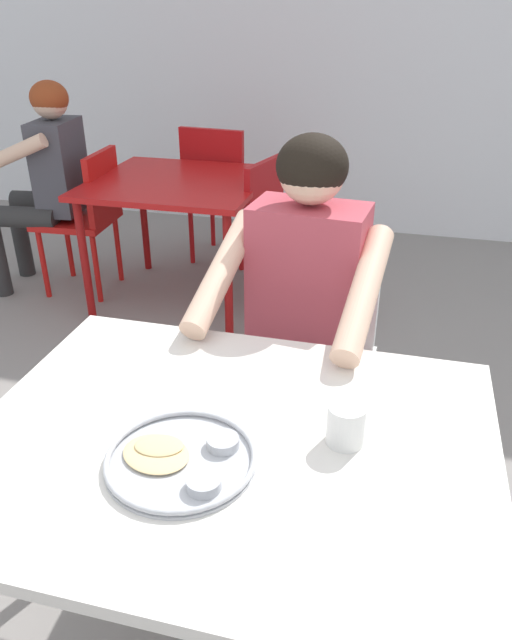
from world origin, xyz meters
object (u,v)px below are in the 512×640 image
diner_foreground (298,311)px  chair_red_left (88,212)px  chair_red_far (220,186)px  patron_background (45,171)px  chair_red_right (284,227)px  table_foreground (230,466)px  table_background_red (178,194)px  thali_tray (182,458)px  drinking_cup (346,423)px  chair_foreground (313,341)px

diner_foreground → chair_red_left: 2.08m
chair_red_far → patron_background: size_ratio=0.74×
chair_red_left → chair_red_right: 1.15m
chair_red_left → chair_red_right: (1.15, 0.02, 0.00)m
table_foreground → patron_background: 2.65m
table_foreground → table_background_red: bearing=113.8°
diner_foreground → chair_red_far: (-0.89, 2.04, -0.23)m
thali_tray → diner_foreground: bearing=82.4°
table_foreground → drinking_cup: drinking_cup is taller
chair_red_far → patron_background: (-0.84, -0.63, 0.20)m
thali_tray → chair_red_left: size_ratio=0.36×
table_foreground → chair_red_far: size_ratio=1.24×
chair_red_left → thali_tray: bearing=-56.9°
thali_tray → chair_red_left: chair_red_left is taller
chair_red_far → table_foreground: bearing=-72.1°
drinking_cup → chair_red_far: chair_red_far is taller
chair_red_far → thali_tray: bearing=-74.0°
chair_foreground → chair_red_far: 2.03m
chair_red_right → patron_background: patron_background is taller
table_foreground → diner_foreground: (0.03, 0.63, 0.07)m
table_foreground → diner_foreground: size_ratio=0.88×
drinking_cup → table_background_red: (-1.14, 2.00, -0.17)m
chair_red_right → chair_red_far: size_ratio=0.93×
chair_red_left → chair_red_right: chair_red_left is taller
chair_red_left → patron_background: bearing=-176.2°
patron_background → chair_red_left: bearing=3.8°
table_foreground → chair_red_far: chair_red_far is taller
table_background_red → chair_red_left: 0.58m
diner_foreground → chair_red_far: diner_foreground is taller
thali_tray → chair_red_left: bearing=123.1°
table_foreground → chair_foreground: 0.87m
chair_foreground → chair_red_left: size_ratio=1.07×
thali_tray → chair_foreground: chair_foreground is taller
table_foreground → chair_red_right: bearing=98.7°
table_background_red → chair_red_right: (0.59, 0.02, -0.15)m
chair_red_right → chair_red_far: bearing=132.3°
table_foreground → table_background_red: table_foreground is taller
chair_foreground → patron_background: (-1.74, 1.18, 0.20)m
thali_tray → chair_red_right: bearing=96.5°
diner_foreground → patron_background: (-1.72, 1.41, -0.03)m
table_foreground → thali_tray: (-0.07, -0.10, 0.09)m
chair_red_right → chair_red_left: bearing=-179.3°
drinking_cup → chair_red_far: (-1.10, 2.62, -0.29)m
thali_tray → chair_red_far: size_ratio=0.34×
table_foreground → patron_background: patron_background is taller
chair_red_right → chair_red_far: 0.81m
diner_foreground → drinking_cup: bearing=-70.3°
drinking_cup → chair_red_right: bearing=105.3°
diner_foreground → chair_red_right: size_ratio=1.50×
chair_red_right → table_background_red: bearing=-178.2°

